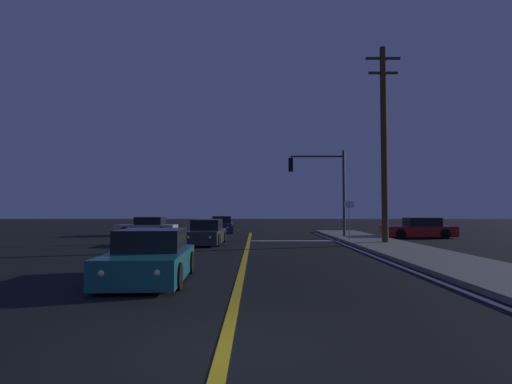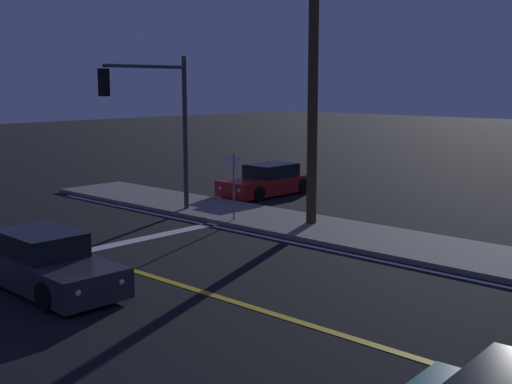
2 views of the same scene
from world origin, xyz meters
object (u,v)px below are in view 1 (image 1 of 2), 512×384
traffic_signal_near_right (325,180)px  utility_pole_right (385,142)px  car_distant_tail_charcoal (207,233)px  street_sign_corner (350,214)px  car_lead_oncoming_teal (151,258)px  car_side_waiting_red (420,229)px  car_mid_block_silver (148,227)px  car_far_approaching_navy (223,225)px

traffic_signal_near_right → utility_pole_right: 5.86m
car_distant_tail_charcoal → street_sign_corner: size_ratio=1.93×
utility_pole_right → street_sign_corner: bearing=121.5°
car_lead_oncoming_teal → car_side_waiting_red: same height
car_distant_tail_charcoal → traffic_signal_near_right: (7.16, 4.60, 3.26)m
car_lead_oncoming_teal → street_sign_corner: (8.26, 13.50, 1.05)m
car_mid_block_silver → car_lead_oncoming_teal: (5.14, -19.46, 0.00)m
car_distant_tail_charcoal → car_lead_oncoming_teal: size_ratio=1.11×
car_side_waiting_red → utility_pole_right: bearing=144.8°
car_lead_oncoming_teal → car_far_approaching_navy: same height
traffic_signal_near_right → car_far_approaching_navy: bearing=-43.2°
car_mid_block_silver → street_sign_corner: 14.70m
car_far_approaching_navy → car_mid_block_silver: bearing=33.2°
utility_pole_right → traffic_signal_near_right: bearing=115.4°
utility_pole_right → street_sign_corner: size_ratio=4.40×
car_far_approaching_navy → car_distant_tail_charcoal: bearing=88.3°
traffic_signal_near_right → car_lead_oncoming_teal: bearing=66.0°
car_mid_block_silver → car_side_waiting_red: same height
utility_pole_right → car_far_approaching_navy: bearing=129.1°
street_sign_corner → traffic_signal_near_right: bearing=109.9°
traffic_signal_near_right → street_sign_corner: bearing=109.9°
car_mid_block_silver → traffic_signal_near_right: 13.19m
car_distant_tail_charcoal → car_far_approaching_navy: size_ratio=1.00×
car_lead_oncoming_teal → street_sign_corner: bearing=-124.0°
car_mid_block_silver → car_lead_oncoming_teal: bearing=-163.1°
car_distant_tail_charcoal → car_side_waiting_red: same height
car_lead_oncoming_teal → car_distant_tail_charcoal: bearing=-93.0°
car_mid_block_silver → traffic_signal_near_right: size_ratio=0.75×
street_sign_corner → car_distant_tail_charcoal: bearing=-167.6°
car_side_waiting_red → street_sign_corner: size_ratio=1.92×
car_distant_tail_charcoal → traffic_signal_near_right: bearing=-145.6°
car_distant_tail_charcoal → street_sign_corner: street_sign_corner is taller
car_distant_tail_charcoal → car_far_approaching_navy: (-0.08, 11.40, -0.00)m
car_mid_block_silver → utility_pole_right: bearing=-116.9°
car_distant_tail_charcoal → car_lead_oncoming_teal: same height
car_far_approaching_navy → traffic_signal_near_right: bearing=134.7°
car_lead_oncoming_teal → car_far_approaching_navy: (0.01, 23.11, 0.00)m
car_side_waiting_red → traffic_signal_near_right: traffic_signal_near_right is taller
car_lead_oncoming_teal → utility_pole_right: size_ratio=0.39×
car_mid_block_silver → car_far_approaching_navy: (5.15, 3.65, 0.00)m
utility_pole_right → car_mid_block_silver: bearing=150.9°
car_distant_tail_charcoal → traffic_signal_near_right: 9.11m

